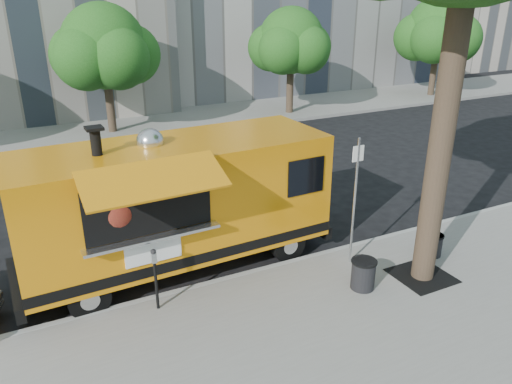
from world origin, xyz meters
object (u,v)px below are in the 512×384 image
at_px(far_tree_c, 291,41).
at_px(trash_bin_right, 433,244).
at_px(trash_bin_left, 363,273).
at_px(food_truck, 175,202).
at_px(parking_meter, 155,272).
at_px(far_tree_d, 439,30).
at_px(sign_post, 355,194).
at_px(far_tree_b, 104,46).

xyz_separation_m(far_tree_c, trash_bin_right, (-4.50, -14.58, -3.27)).
height_order(far_tree_c, trash_bin_left, far_tree_c).
xyz_separation_m(food_truck, trash_bin_left, (3.15, -2.82, -1.17)).
relative_size(parking_meter, trash_bin_right, 2.45).
xyz_separation_m(far_tree_c, food_truck, (-10.03, -12.16, -2.05)).
bearing_deg(parking_meter, trash_bin_left, -16.64).
distance_m(far_tree_d, food_truck, 23.64).
distance_m(trash_bin_left, trash_bin_right, 2.42).
bearing_deg(sign_post, far_tree_b, 100.15).
relative_size(far_tree_c, sign_post, 1.74).
bearing_deg(parking_meter, sign_post, -2.52).
bearing_deg(far_tree_c, trash_bin_right, -107.15).
bearing_deg(far_tree_d, trash_bin_right, -134.44).
xyz_separation_m(sign_post, food_truck, (-3.58, 1.79, -0.18)).
distance_m(far_tree_c, food_truck, 15.90).
height_order(parking_meter, food_truck, food_truck).
relative_size(sign_post, trash_bin_right, 5.50).
xyz_separation_m(sign_post, trash_bin_left, (-0.43, -1.03, -1.35)).
xyz_separation_m(far_tree_c, parking_meter, (-11.00, -13.75, -2.74)).
bearing_deg(far_tree_d, parking_meter, -146.40).
bearing_deg(far_tree_c, food_truck, -129.52).
distance_m(sign_post, trash_bin_right, 2.49).
relative_size(far_tree_b, trash_bin_left, 8.34).
height_order(sign_post, trash_bin_left, sign_post).
bearing_deg(far_tree_c, far_tree_d, 1.15).
bearing_deg(trash_bin_left, trash_bin_right, 9.39).
bearing_deg(far_tree_d, far_tree_c, -178.85).
relative_size(sign_post, trash_bin_left, 4.55).
relative_size(parking_meter, food_truck, 0.18).
bearing_deg(trash_bin_left, far_tree_c, 65.32).
bearing_deg(trash_bin_left, sign_post, 67.10).
xyz_separation_m(parking_meter, trash_bin_right, (6.50, -0.83, -0.54)).
relative_size(far_tree_d, trash_bin_left, 8.56).
relative_size(far_tree_b, trash_bin_right, 10.08).
bearing_deg(parking_meter, far_tree_c, 51.34).
distance_m(far_tree_d, trash_bin_left, 22.96).
distance_m(far_tree_b, sign_post, 14.61).
bearing_deg(far_tree_b, food_truck, -94.73).
xyz_separation_m(sign_post, parking_meter, (-4.55, 0.20, -0.87)).
relative_size(far_tree_d, sign_post, 1.88).
bearing_deg(food_truck, trash_bin_left, -44.07).
distance_m(far_tree_b, far_tree_c, 9.01).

